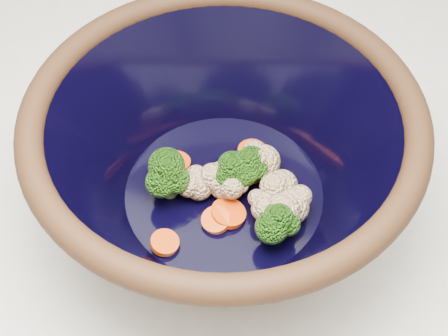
{
  "coord_description": "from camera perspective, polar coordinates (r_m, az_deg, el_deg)",
  "views": [
    {
      "loc": [
        0.06,
        -0.28,
        1.42
      ],
      "look_at": [
        -0.04,
        0.06,
        0.97
      ],
      "focal_mm": 50.0,
      "sensor_mm": 36.0,
      "label": 1
    }
  ],
  "objects": [
    {
      "name": "vegetable_pile",
      "position": [
        0.58,
        1.05,
        -1.33
      ],
      "size": [
        0.16,
        0.15,
        0.06
      ],
      "color": "#608442",
      "rests_on": "mixing_bowl"
    },
    {
      "name": "mixing_bowl",
      "position": [
        0.56,
        0.0,
        0.92
      ],
      "size": [
        0.43,
        0.43,
        0.15
      ],
      "rotation": [
        0.0,
        0.0,
        0.41
      ],
      "color": "black",
      "rests_on": "counter"
    }
  ]
}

